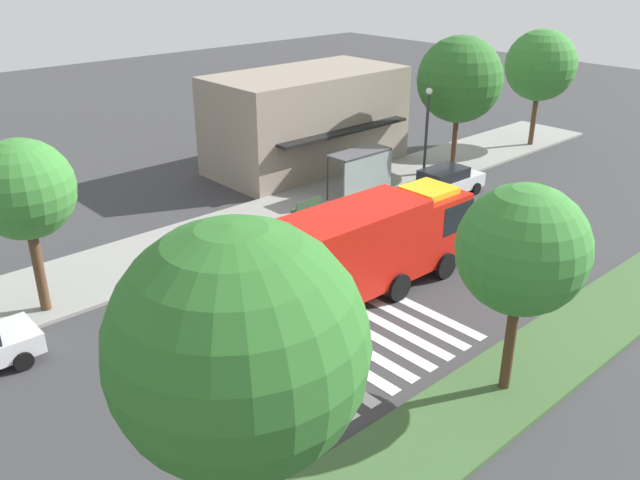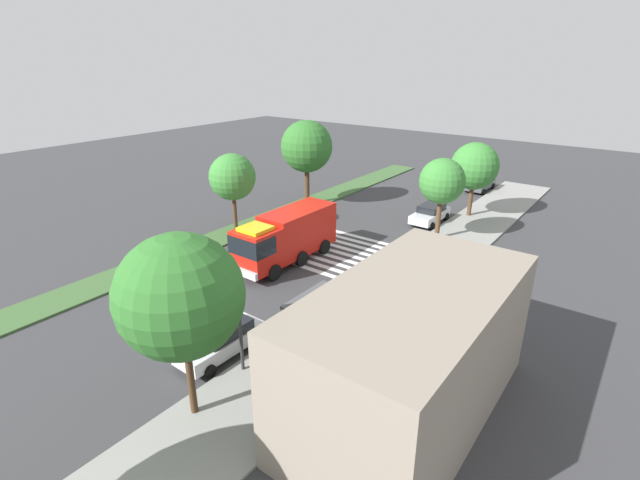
{
  "view_description": "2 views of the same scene",
  "coord_description": "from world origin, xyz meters",
  "px_view_note": "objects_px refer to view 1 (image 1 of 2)",
  "views": [
    {
      "loc": [
        -15.11,
        -15.92,
        12.53
      ],
      "look_at": [
        1.02,
        1.85,
        1.8
      ],
      "focal_mm": 37.29,
      "sensor_mm": 36.0,
      "label": 1
    },
    {
      "loc": [
        25.23,
        20.06,
        13.85
      ],
      "look_at": [
        0.01,
        1.23,
        1.26
      ],
      "focal_mm": 26.04,
      "sensor_mm": 36.0,
      "label": 2
    }
  ],
  "objects_px": {
    "bench_near_shelter": "(307,207)",
    "sidewalk_tree_west": "(24,190)",
    "street_lamp": "(427,128)",
    "sidewalk_tree_far_east": "(541,65)",
    "bus_stop_shelter": "(364,166)",
    "median_tree_far_west": "(238,348)",
    "fire_truck": "(381,239)",
    "sidewalk_tree_east": "(460,80)",
    "bench_west_of_shelter": "(233,231)",
    "parked_car_east": "(445,182)",
    "median_tree_west": "(522,250)"
  },
  "relations": [
    {
      "from": "bench_near_shelter",
      "to": "sidewalk_tree_west",
      "type": "relative_size",
      "value": 0.25
    },
    {
      "from": "street_lamp",
      "to": "sidewalk_tree_far_east",
      "type": "distance_m",
      "value": 11.9
    },
    {
      "from": "bus_stop_shelter",
      "to": "bench_near_shelter",
      "type": "xyz_separation_m",
      "value": [
        -4.0,
        0.01,
        -1.3
      ]
    },
    {
      "from": "median_tree_far_west",
      "to": "street_lamp",
      "type": "bearing_deg",
      "value": 31.59
    },
    {
      "from": "sidewalk_tree_far_east",
      "to": "median_tree_far_west",
      "type": "relative_size",
      "value": 0.93
    },
    {
      "from": "fire_truck",
      "to": "sidewalk_tree_east",
      "type": "distance_m",
      "value": 15.71
    },
    {
      "from": "bench_west_of_shelter",
      "to": "sidewalk_tree_west",
      "type": "height_order",
      "value": "sidewalk_tree_west"
    },
    {
      "from": "bench_near_shelter",
      "to": "street_lamp",
      "type": "xyz_separation_m",
      "value": [
        8.0,
        -0.81,
        2.79
      ]
    },
    {
      "from": "fire_truck",
      "to": "median_tree_far_west",
      "type": "xyz_separation_m",
      "value": [
        -11.79,
        -7.24,
        3.72
      ]
    },
    {
      "from": "sidewalk_tree_east",
      "to": "median_tree_far_west",
      "type": "relative_size",
      "value": 0.96
    },
    {
      "from": "bench_west_of_shelter",
      "to": "sidewalk_tree_west",
      "type": "bearing_deg",
      "value": -177.32
    },
    {
      "from": "bench_near_shelter",
      "to": "sidewalk_tree_east",
      "type": "distance_m",
      "value": 12.22
    },
    {
      "from": "fire_truck",
      "to": "sidewalk_tree_west",
      "type": "distance_m",
      "value": 13.01
    },
    {
      "from": "bench_near_shelter",
      "to": "sidewalk_tree_far_east",
      "type": "height_order",
      "value": "sidewalk_tree_far_east"
    },
    {
      "from": "sidewalk_tree_west",
      "to": "median_tree_far_west",
      "type": "bearing_deg",
      "value": -94.44
    },
    {
      "from": "bench_west_of_shelter",
      "to": "median_tree_far_west",
      "type": "bearing_deg",
      "value": -124.21
    },
    {
      "from": "median_tree_far_west",
      "to": "fire_truck",
      "type": "bearing_deg",
      "value": 31.57
    },
    {
      "from": "sidewalk_tree_west",
      "to": "median_tree_far_west",
      "type": "height_order",
      "value": "median_tree_far_west"
    },
    {
      "from": "sidewalk_tree_east",
      "to": "sidewalk_tree_far_east",
      "type": "bearing_deg",
      "value": 0.0
    },
    {
      "from": "sidewalk_tree_east",
      "to": "parked_car_east",
      "type": "bearing_deg",
      "value": -148.34
    },
    {
      "from": "parked_car_east",
      "to": "sidewalk_tree_east",
      "type": "relative_size",
      "value": 0.6
    },
    {
      "from": "bench_west_of_shelter",
      "to": "median_tree_west",
      "type": "relative_size",
      "value": 0.25
    },
    {
      "from": "bench_near_shelter",
      "to": "sidewalk_tree_west",
      "type": "distance_m",
      "value": 13.87
    },
    {
      "from": "sidewalk_tree_east",
      "to": "fire_truck",
      "type": "bearing_deg",
      "value": -153.33
    },
    {
      "from": "sidewalk_tree_west",
      "to": "sidewalk_tree_far_east",
      "type": "relative_size",
      "value": 0.86
    },
    {
      "from": "bench_near_shelter",
      "to": "street_lamp",
      "type": "bearing_deg",
      "value": -5.79
    },
    {
      "from": "sidewalk_tree_far_east",
      "to": "sidewalk_tree_east",
      "type": "bearing_deg",
      "value": -180.0
    },
    {
      "from": "parked_car_east",
      "to": "street_lamp",
      "type": "xyz_separation_m",
      "value": [
        0.4,
        1.8,
        2.54
      ]
    },
    {
      "from": "median_tree_west",
      "to": "bench_near_shelter",
      "type": "bearing_deg",
      "value": 72.16
    },
    {
      "from": "street_lamp",
      "to": "median_tree_west",
      "type": "relative_size",
      "value": 0.83
    },
    {
      "from": "sidewalk_tree_west",
      "to": "sidewalk_tree_far_east",
      "type": "distance_m",
      "value": 32.94
    },
    {
      "from": "sidewalk_tree_west",
      "to": "parked_car_east",
      "type": "bearing_deg",
      "value": -6.03
    },
    {
      "from": "parked_car_east",
      "to": "sidewalk_tree_far_east",
      "type": "height_order",
      "value": "sidewalk_tree_far_east"
    },
    {
      "from": "bench_west_of_shelter",
      "to": "street_lamp",
      "type": "relative_size",
      "value": 0.3
    },
    {
      "from": "bus_stop_shelter",
      "to": "bench_west_of_shelter",
      "type": "xyz_separation_m",
      "value": [
        -8.42,
        0.01,
        -1.3
      ]
    },
    {
      "from": "sidewalk_tree_west",
      "to": "bench_west_of_shelter",
      "type": "bearing_deg",
      "value": 2.68
    },
    {
      "from": "sidewalk_tree_west",
      "to": "median_tree_far_west",
      "type": "xyz_separation_m",
      "value": [
        -1.1,
        -14.12,
        0.96
      ]
    },
    {
      "from": "sidewalk_tree_far_east",
      "to": "fire_truck",
      "type": "bearing_deg",
      "value": -162.82
    },
    {
      "from": "median_tree_west",
      "to": "sidewalk_tree_east",
      "type": "bearing_deg",
      "value": 41.7
    },
    {
      "from": "sidewalk_tree_east",
      "to": "sidewalk_tree_far_east",
      "type": "height_order",
      "value": "sidewalk_tree_east"
    },
    {
      "from": "street_lamp",
      "to": "median_tree_far_west",
      "type": "height_order",
      "value": "median_tree_far_west"
    },
    {
      "from": "street_lamp",
      "to": "median_tree_far_west",
      "type": "bearing_deg",
      "value": -148.41
    },
    {
      "from": "fire_truck",
      "to": "bench_west_of_shelter",
      "type": "distance_m",
      "value": 7.67
    },
    {
      "from": "sidewalk_tree_west",
      "to": "sidewalk_tree_far_east",
      "type": "bearing_deg",
      "value": 0.0
    },
    {
      "from": "street_lamp",
      "to": "median_tree_west",
      "type": "height_order",
      "value": "median_tree_west"
    },
    {
      "from": "sidewalk_tree_west",
      "to": "sidewalk_tree_east",
      "type": "height_order",
      "value": "sidewalk_tree_east"
    },
    {
      "from": "median_tree_far_west",
      "to": "median_tree_west",
      "type": "relative_size",
      "value": 1.25
    },
    {
      "from": "sidewalk_tree_east",
      "to": "bench_near_shelter",
      "type": "bearing_deg",
      "value": 177.89
    },
    {
      "from": "sidewalk_tree_far_east",
      "to": "parked_car_east",
      "type": "bearing_deg",
      "value": -169.72
    },
    {
      "from": "bus_stop_shelter",
      "to": "sidewalk_tree_east",
      "type": "relative_size",
      "value": 0.45
    }
  ]
}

